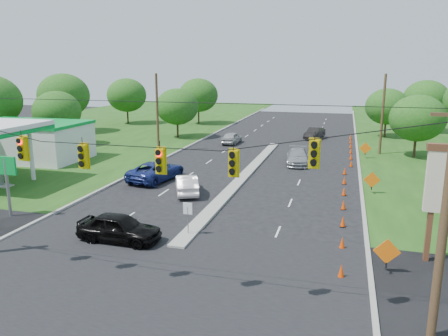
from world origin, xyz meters
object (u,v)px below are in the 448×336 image
(gas_station, at_px, (18,138))
(black_sedan, at_px, (119,228))
(blue_pickup, at_px, (156,171))
(white_sedan, at_px, (187,184))

(gas_station, height_order, black_sedan, gas_station)
(black_sedan, xyz_separation_m, blue_pickup, (-3.68, 13.30, 0.02))
(white_sedan, bearing_deg, black_sedan, 64.30)
(black_sedan, relative_size, white_sedan, 1.05)
(white_sedan, bearing_deg, gas_station, -40.16)
(gas_station, height_order, blue_pickup, gas_station)
(black_sedan, distance_m, white_sedan, 10.17)
(blue_pickup, bearing_deg, white_sedan, 152.46)
(gas_station, xyz_separation_m, blue_pickup, (16.49, -2.77, -1.74))
(gas_station, bearing_deg, white_sedan, -16.10)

